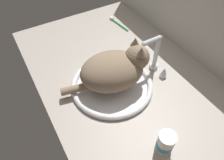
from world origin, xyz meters
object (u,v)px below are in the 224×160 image
Objects in this scene: sink_basin at (112,85)px; pill_bottle at (165,143)px; toothbrush at (118,23)px; faucet at (154,57)px; cat at (116,69)px.

sink_basin is 4.11× the size of pill_bottle.
toothbrush is (-39.29, 27.54, -0.40)cm from sink_basin.
sink_basin reaches higher than toothbrush.
faucet is at bearing -8.12° from toothbrush.
toothbrush is (-39.67, 25.84, -9.35)cm from cat.
cat is (0.39, -20.24, 2.74)cm from faucet.
pill_bottle is at bearing 1.74° from sink_basin.
cat is at bearing 178.78° from pill_bottle.
toothbrush is (-72.30, 26.54, -3.36)cm from pill_bottle.
faucet reaches higher than pill_bottle.
pill_bottle is at bearing -20.16° from toothbrush.
sink_basin is 0.95× the size of cat.
cat is (0.39, 1.70, 8.96)cm from sink_basin.
faucet is 20.43cm from cat.
faucet is 39.22cm from pill_bottle.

